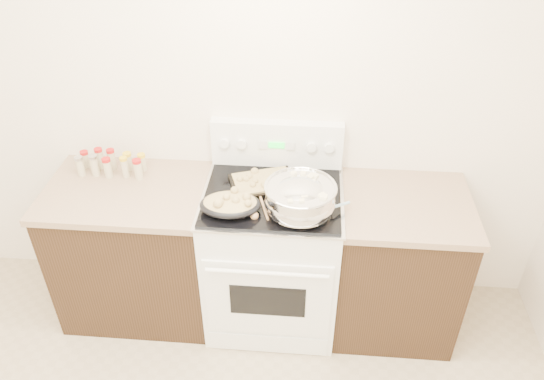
# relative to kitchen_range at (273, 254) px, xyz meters

# --- Properties ---
(room_shell) EXTENTS (4.10, 3.60, 2.75)m
(room_shell) POSITION_rel_kitchen_range_xyz_m (-0.35, -1.42, 1.21)
(room_shell) COLOR white
(room_shell) RESTS_ON ground
(counter_left) EXTENTS (0.93, 0.67, 0.92)m
(counter_left) POSITION_rel_kitchen_range_xyz_m (-0.83, 0.01, -0.03)
(counter_left) COLOR black
(counter_left) RESTS_ON ground
(counter_right) EXTENTS (0.73, 0.67, 0.92)m
(counter_right) POSITION_rel_kitchen_range_xyz_m (0.73, 0.01, -0.03)
(counter_right) COLOR black
(counter_right) RESTS_ON ground
(kitchen_range) EXTENTS (0.78, 0.73, 1.22)m
(kitchen_range) POSITION_rel_kitchen_range_xyz_m (0.00, 0.00, 0.00)
(kitchen_range) COLOR white
(kitchen_range) RESTS_ON ground
(mixing_bowl) EXTENTS (0.38, 0.38, 0.22)m
(mixing_bowl) POSITION_rel_kitchen_range_xyz_m (0.15, -0.16, 0.54)
(mixing_bowl) COLOR silver
(mixing_bowl) RESTS_ON kitchen_range
(roasting_pan) EXTENTS (0.33, 0.24, 0.11)m
(roasting_pan) POSITION_rel_kitchen_range_xyz_m (-0.21, -0.18, 0.50)
(roasting_pan) COLOR black
(roasting_pan) RESTS_ON kitchen_range
(baking_sheet) EXTENTS (0.42, 0.35, 0.06)m
(baking_sheet) POSITION_rel_kitchen_range_xyz_m (-0.07, 0.07, 0.47)
(baking_sheet) COLOR black
(baking_sheet) RESTS_ON kitchen_range
(wooden_spoon) EXTENTS (0.10, 0.25, 0.04)m
(wooden_spoon) POSITION_rel_kitchen_range_xyz_m (-0.06, -0.19, 0.46)
(wooden_spoon) COLOR tan
(wooden_spoon) RESTS_ON kitchen_range
(blue_ladle) EXTENTS (0.20, 0.19, 0.09)m
(blue_ladle) POSITION_rel_kitchen_range_xyz_m (0.26, -0.23, 0.48)
(blue_ladle) COLOR #96C2E0
(blue_ladle) RESTS_ON kitchen_range
(spice_jars) EXTENTS (0.40, 0.14, 0.13)m
(spice_jars) POSITION_rel_kitchen_range_xyz_m (-0.96, 0.15, 0.49)
(spice_jars) COLOR #BFB28C
(spice_jars) RESTS_ON counter_left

